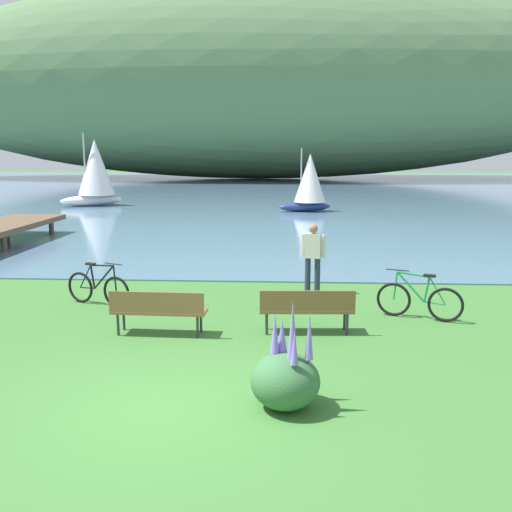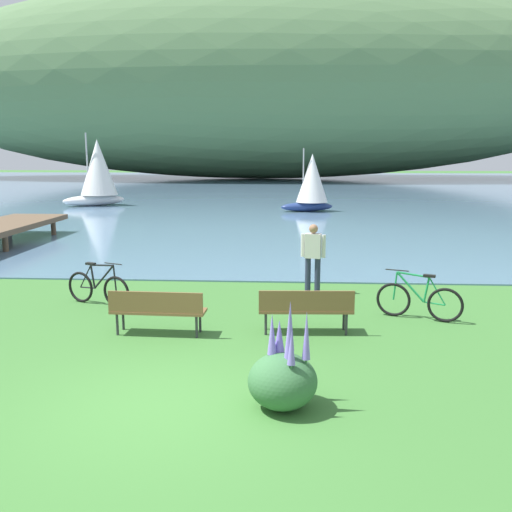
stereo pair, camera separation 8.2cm
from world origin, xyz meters
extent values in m
plane|color=#3D7533|center=(0.00, 0.00, 0.00)|extent=(200.00, 200.00, 0.00)
cube|color=#5B7F9E|center=(0.00, 47.48, 0.02)|extent=(180.00, 80.00, 0.04)
ellipsoid|color=#567A4C|center=(-2.26, 66.88, 12.26)|extent=(94.10, 28.00, 24.44)
cube|color=brown|center=(-0.70, 3.11, 0.45)|extent=(1.82, 0.55, 0.05)
cube|color=brown|center=(-0.70, 2.90, 0.68)|extent=(1.80, 0.11, 0.40)
cylinder|color=#2D2D33|center=(-1.45, 3.30, 0.23)|extent=(0.05, 0.05, 0.45)
cylinder|color=#2D2D33|center=(0.08, 3.24, 0.23)|extent=(0.05, 0.05, 0.45)
cylinder|color=#2D2D33|center=(-1.47, 2.97, 0.23)|extent=(0.05, 0.05, 0.45)
cylinder|color=#2D2D33|center=(0.06, 2.91, 0.23)|extent=(0.05, 0.05, 0.45)
cube|color=brown|center=(2.10, 3.36, 0.45)|extent=(1.82, 0.57, 0.05)
cube|color=brown|center=(2.12, 3.15, 0.68)|extent=(1.80, 0.13, 0.40)
cylinder|color=#2D2D33|center=(1.33, 3.49, 0.23)|extent=(0.05, 0.05, 0.45)
cylinder|color=#2D2D33|center=(2.86, 3.57, 0.23)|extent=(0.05, 0.05, 0.45)
cylinder|color=#2D2D33|center=(1.35, 3.16, 0.23)|extent=(0.05, 0.05, 0.45)
cylinder|color=#2D2D33|center=(2.88, 3.23, 0.23)|extent=(0.05, 0.05, 0.45)
torus|color=black|center=(3.99, 4.56, 0.36)|extent=(0.69, 0.32, 0.72)
torus|color=black|center=(4.97, 4.17, 0.36)|extent=(0.69, 0.32, 0.72)
cylinder|color=#1E8C4C|center=(4.30, 4.43, 0.67)|extent=(0.58, 0.26, 0.61)
cylinder|color=#1E8C4C|center=(4.34, 4.42, 0.94)|extent=(0.63, 0.28, 0.09)
cylinder|color=#1E8C4C|center=(4.61, 4.31, 0.65)|extent=(0.13, 0.09, 0.54)
cylinder|color=#1E8C4C|center=(4.77, 4.25, 0.37)|extent=(0.41, 0.18, 0.05)
cylinder|color=#1E8C4C|center=(4.81, 4.24, 0.64)|extent=(0.35, 0.16, 0.56)
cylinder|color=#1E8C4C|center=(4.01, 4.55, 0.66)|extent=(0.09, 0.06, 0.60)
cube|color=black|center=(4.65, 4.30, 0.94)|extent=(0.26, 0.18, 0.05)
cylinder|color=black|center=(4.04, 4.54, 1.00)|extent=(0.46, 0.20, 0.02)
torus|color=black|center=(-2.06, 4.84, 0.36)|extent=(0.69, 0.34, 0.72)
torus|color=black|center=(-3.03, 5.25, 0.36)|extent=(0.69, 0.34, 0.72)
cylinder|color=black|center=(-2.37, 4.98, 0.67)|extent=(0.58, 0.28, 0.61)
cylinder|color=black|center=(-2.41, 4.99, 0.94)|extent=(0.62, 0.29, 0.09)
cylinder|color=black|center=(-2.67, 5.10, 0.65)|extent=(0.13, 0.09, 0.54)
cylinder|color=black|center=(-2.83, 5.17, 0.37)|extent=(0.40, 0.19, 0.05)
cylinder|color=black|center=(-2.87, 5.19, 0.64)|extent=(0.35, 0.17, 0.56)
cylinder|color=black|center=(-2.08, 4.85, 0.66)|extent=(0.09, 0.07, 0.60)
cube|color=black|center=(-2.71, 5.12, 0.94)|extent=(0.26, 0.19, 0.05)
cylinder|color=black|center=(-2.11, 4.86, 1.00)|extent=(0.45, 0.21, 0.02)
cylinder|color=#282D47|center=(2.25, 6.49, 0.44)|extent=(0.14, 0.14, 0.88)
cylinder|color=#282D47|center=(2.48, 6.43, 0.44)|extent=(0.14, 0.14, 0.88)
cube|color=silver|center=(2.36, 6.46, 1.18)|extent=(0.42, 0.30, 0.60)
sphere|color=#9E7051|center=(2.36, 6.46, 1.60)|extent=(0.22, 0.22, 0.22)
cylinder|color=silver|center=(2.11, 6.52, 1.18)|extent=(0.09, 0.09, 0.56)
cylinder|color=silver|center=(2.62, 6.40, 1.18)|extent=(0.09, 0.09, 0.56)
ellipsoid|color=#386B3D|center=(1.71, 0.09, 0.38)|extent=(0.95, 0.95, 0.76)
cylinder|color=#386B3D|center=(1.79, 0.01, 0.67)|extent=(0.02, 0.02, 0.12)
cone|color=#8470D1|center=(1.79, 0.01, 1.08)|extent=(0.14, 0.14, 0.70)
cylinder|color=#386B3D|center=(1.66, 0.25, 0.67)|extent=(0.02, 0.02, 0.12)
cone|color=#8470D1|center=(1.66, 0.25, 0.96)|extent=(0.15, 0.15, 0.47)
cylinder|color=#386B3D|center=(1.56, 0.18, 0.67)|extent=(0.02, 0.02, 0.12)
cone|color=#8470D1|center=(1.56, 0.18, 1.01)|extent=(0.13, 0.13, 0.57)
cylinder|color=#386B3D|center=(1.82, -0.18, 0.67)|extent=(0.02, 0.02, 0.12)
cone|color=#8470D1|center=(1.82, -0.18, 0.95)|extent=(0.11, 0.11, 0.45)
cylinder|color=#386B3D|center=(1.80, 0.33, 0.67)|extent=(0.02, 0.02, 0.12)
cone|color=#8470D1|center=(1.80, 0.33, 1.08)|extent=(0.12, 0.12, 0.71)
cylinder|color=#386B3D|center=(2.02, 0.02, 0.67)|extent=(0.02, 0.02, 0.12)
cone|color=#8470D1|center=(2.02, 0.02, 1.06)|extent=(0.11, 0.11, 0.66)
ellipsoid|color=white|center=(-10.79, 28.23, 0.38)|extent=(3.90, 3.01, 0.69)
cylinder|color=#B2B2B2|center=(-11.05, 28.06, 2.68)|extent=(0.10, 0.10, 3.91)
cone|color=white|center=(-10.48, 28.42, 2.49)|extent=(3.20, 3.20, 3.52)
ellipsoid|color=navy|center=(2.78, 25.51, 0.31)|extent=(3.20, 1.61, 0.54)
cylinder|color=#B2B2B2|center=(2.55, 25.45, 2.12)|extent=(0.08, 0.08, 3.08)
cone|color=white|center=(3.06, 25.58, 1.97)|extent=(2.23, 2.23, 2.78)
cylinder|color=brown|center=(-8.04, 11.48, 0.30)|extent=(0.20, 0.20, 0.60)
cylinder|color=brown|center=(-9.96, 15.48, 0.30)|extent=(0.20, 0.20, 0.60)
cylinder|color=brown|center=(-8.04, 15.48, 0.30)|extent=(0.20, 0.20, 0.60)
camera|label=1|loc=(1.69, -7.03, 3.42)|focal=39.19mm
camera|label=2|loc=(1.77, -7.03, 3.42)|focal=39.19mm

